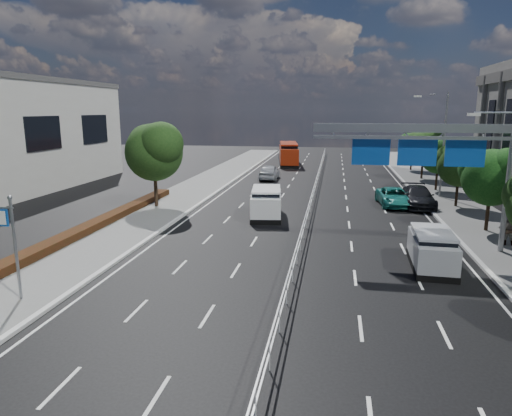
# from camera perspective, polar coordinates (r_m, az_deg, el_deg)

# --- Properties ---
(ground) EXTENTS (160.00, 160.00, 0.00)m
(ground) POSITION_cam_1_polar(r_m,az_deg,el_deg) (17.07, 3.24, -14.02)
(ground) COLOR black
(ground) RESTS_ON ground
(kerb_near) EXTENTS (0.25, 140.00, 0.15)m
(kerb_near) POSITION_cam_1_polar(r_m,az_deg,el_deg) (20.04, -23.76, -10.77)
(kerb_near) COLOR silver
(kerb_near) RESTS_ON ground
(median_fence) EXTENTS (0.05, 85.00, 1.02)m
(median_fence) POSITION_cam_1_polar(r_m,az_deg,el_deg) (38.41, 7.12, 1.56)
(median_fence) COLOR silver
(median_fence) RESTS_ON ground
(hedge_near) EXTENTS (1.00, 36.00, 0.44)m
(hedge_near) POSITION_cam_1_polar(r_m,az_deg,el_deg) (26.17, -25.73, -4.98)
(hedge_near) COLOR black
(hedge_near) RESTS_ON sidewalk_near
(toilet_sign) EXTENTS (1.62, 0.18, 4.34)m
(toilet_sign) POSITION_cam_1_polar(r_m,az_deg,el_deg) (20.31, -29.06, -2.44)
(toilet_sign) COLOR gray
(toilet_sign) RESTS_ON ground
(overhead_gantry) EXTENTS (10.24, 0.38, 7.45)m
(overhead_gantry) POSITION_cam_1_polar(r_m,az_deg,el_deg) (25.86, 21.22, 7.08)
(overhead_gantry) COLOR gray
(overhead_gantry) RESTS_ON ground
(streetlight_far) EXTENTS (2.78, 2.40, 9.00)m
(streetlight_far) POSITION_cam_1_polar(r_m,az_deg,el_deg) (42.23, 22.07, 8.14)
(streetlight_far) COLOR gray
(streetlight_far) RESTS_ON ground
(near_tree_back) EXTENTS (4.84, 4.51, 6.69)m
(near_tree_back) POSITION_cam_1_polar(r_m,az_deg,el_deg) (36.01, -12.57, 7.23)
(near_tree_back) COLOR black
(near_tree_back) RESTS_ON ground
(far_tree_d) EXTENTS (3.85, 3.59, 5.34)m
(far_tree_d) POSITION_cam_1_polar(r_m,az_deg,el_deg) (31.45, 27.48, 3.78)
(far_tree_d) COLOR black
(far_tree_d) RESTS_ON ground
(far_tree_e) EXTENTS (3.63, 3.38, 5.13)m
(far_tree_e) POSITION_cam_1_polar(r_m,az_deg,el_deg) (38.62, 24.18, 5.20)
(far_tree_e) COLOR black
(far_tree_e) RESTS_ON ground
(far_tree_f) EXTENTS (3.52, 3.28, 5.02)m
(far_tree_f) POSITION_cam_1_polar(r_m,az_deg,el_deg) (45.90, 21.91, 6.24)
(far_tree_f) COLOR black
(far_tree_f) RESTS_ON ground
(far_tree_g) EXTENTS (3.96, 3.69, 5.45)m
(far_tree_g) POSITION_cam_1_polar(r_m,az_deg,el_deg) (53.21, 20.30, 7.35)
(far_tree_g) COLOR black
(far_tree_g) RESTS_ON ground
(far_tree_h) EXTENTS (3.41, 3.18, 4.91)m
(far_tree_h) POSITION_cam_1_polar(r_m,az_deg,el_deg) (60.61, 19.02, 7.62)
(far_tree_h) COLOR black
(far_tree_h) RESTS_ON ground
(white_minivan) EXTENTS (2.68, 5.06, 2.10)m
(white_minivan) POSITION_cam_1_polar(r_m,az_deg,el_deg) (32.58, 1.29, 0.65)
(white_minivan) COLOR black
(white_minivan) RESTS_ON ground
(red_bus) EXTENTS (3.81, 10.44, 3.05)m
(red_bus) POSITION_cam_1_polar(r_m,az_deg,el_deg) (64.53, 4.07, 6.85)
(red_bus) COLOR black
(red_bus) RESTS_ON ground
(near_car_silver) EXTENTS (1.98, 4.82, 1.64)m
(near_car_silver) POSITION_cam_1_polar(r_m,az_deg,el_deg) (50.58, 1.67, 4.53)
(near_car_silver) COLOR #A9ABB0
(near_car_silver) RESTS_ON ground
(near_car_dark) EXTENTS (1.76, 4.16, 1.33)m
(near_car_dark) POSITION_cam_1_polar(r_m,az_deg,el_deg) (72.17, 3.73, 6.68)
(near_car_dark) COLOR black
(near_car_dark) RESTS_ON ground
(silver_minivan) EXTENTS (2.04, 4.46, 1.82)m
(silver_minivan) POSITION_cam_1_polar(r_m,az_deg,el_deg) (23.81, 21.13, -4.86)
(silver_minivan) COLOR black
(silver_minivan) RESTS_ON ground
(parked_car_teal) EXTENTS (2.74, 5.25, 1.41)m
(parked_car_teal) POSITION_cam_1_polar(r_m,az_deg,el_deg) (38.16, 16.89, 1.33)
(parked_car_teal) COLOR #197269
(parked_car_teal) RESTS_ON ground
(parked_car_dark) EXTENTS (2.28, 5.49, 1.59)m
(parked_car_dark) POSITION_cam_1_polar(r_m,az_deg,el_deg) (38.31, 19.58, 1.33)
(parked_car_dark) COLOR black
(parked_car_dark) RESTS_ON ground
(pedestrian_b) EXTENTS (0.87, 0.68, 1.77)m
(pedestrian_b) POSITION_cam_1_polar(r_m,az_deg,el_deg) (29.01, 28.86, -2.33)
(pedestrian_b) COLOR gray
(pedestrian_b) RESTS_ON sidewalk_far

